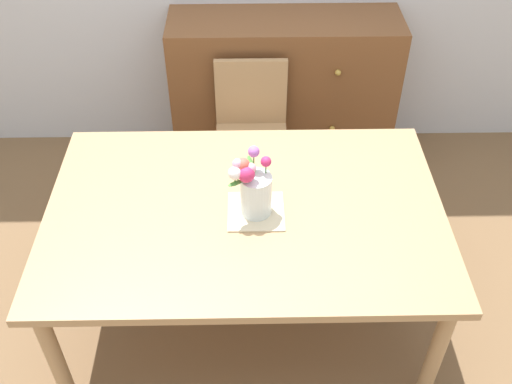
# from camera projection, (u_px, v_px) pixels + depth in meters

# --- Properties ---
(ground_plane) EXTENTS (12.00, 12.00, 0.00)m
(ground_plane) POSITION_uv_depth(u_px,v_px,m) (247.00, 309.00, 3.14)
(ground_plane) COLOR brown
(dining_table) EXTENTS (1.78, 1.18, 0.74)m
(dining_table) POSITION_uv_depth(u_px,v_px,m) (245.00, 220.00, 2.69)
(dining_table) COLOR tan
(dining_table) RESTS_ON ground_plane
(chair_far) EXTENTS (0.42, 0.42, 0.90)m
(chair_far) POSITION_uv_depth(u_px,v_px,m) (251.00, 126.00, 3.49)
(chair_far) COLOR tan
(chair_far) RESTS_ON ground_plane
(dresser) EXTENTS (1.40, 0.47, 1.00)m
(dresser) POSITION_uv_depth(u_px,v_px,m) (283.00, 92.00, 3.79)
(dresser) COLOR brown
(dresser) RESTS_ON ground_plane
(placemat) EXTENTS (0.25, 0.25, 0.01)m
(placemat) POSITION_uv_depth(u_px,v_px,m) (256.00, 211.00, 2.62)
(placemat) COLOR beige
(placemat) RESTS_ON dining_table
(flower_vase) EXTENTS (0.19, 0.21, 0.31)m
(flower_vase) POSITION_uv_depth(u_px,v_px,m) (254.00, 188.00, 2.53)
(flower_vase) COLOR silver
(flower_vase) RESTS_ON placemat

